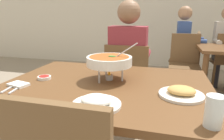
# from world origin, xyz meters

# --- Properties ---
(dining_table_main) EXTENTS (1.30, 0.98, 0.75)m
(dining_table_main) POSITION_xyz_m (0.00, 0.00, 0.65)
(dining_table_main) COLOR brown
(dining_table_main) RESTS_ON ground_plane
(chair_diner_main) EXTENTS (0.44, 0.44, 0.90)m
(chair_diner_main) POSITION_xyz_m (-0.00, 0.78, 0.51)
(chair_diner_main) COLOR brown
(chair_diner_main) RESTS_ON ground_plane
(diner_main) EXTENTS (0.40, 0.45, 1.31)m
(diner_main) POSITION_xyz_m (0.00, 0.81, 0.75)
(diner_main) COLOR #2D2D38
(diner_main) RESTS_ON ground_plane
(curry_bowl) EXTENTS (0.33, 0.30, 0.26)m
(curry_bowl) POSITION_xyz_m (-0.00, 0.08, 0.88)
(curry_bowl) COLOR silver
(curry_bowl) RESTS_ON dining_table_main
(rice_plate) EXTENTS (0.24, 0.24, 0.06)m
(rice_plate) POSITION_xyz_m (0.05, -0.33, 0.77)
(rice_plate) COLOR white
(rice_plate) RESTS_ON dining_table_main
(appetizer_plate) EXTENTS (0.24, 0.24, 0.06)m
(appetizer_plate) POSITION_xyz_m (0.45, -0.10, 0.77)
(appetizer_plate) COLOR white
(appetizer_plate) RESTS_ON dining_table_main
(sauce_dish) EXTENTS (0.09, 0.09, 0.02)m
(sauce_dish) POSITION_xyz_m (-0.43, -0.02, 0.76)
(sauce_dish) COLOR white
(sauce_dish) RESTS_ON dining_table_main
(napkin_folded) EXTENTS (0.14, 0.11, 0.02)m
(napkin_folded) POSITION_xyz_m (-0.51, -0.18, 0.76)
(napkin_folded) COLOR white
(napkin_folded) RESTS_ON dining_table_main
(fork_utensil) EXTENTS (0.03, 0.17, 0.01)m
(fork_utensil) POSITION_xyz_m (-0.53, -0.23, 0.75)
(fork_utensil) COLOR silver
(fork_utensil) RESTS_ON dining_table_main
(spoon_utensil) EXTENTS (0.04, 0.17, 0.01)m
(spoon_utensil) POSITION_xyz_m (-0.48, -0.23, 0.75)
(spoon_utensil) COLOR silver
(spoon_utensil) RESTS_ON dining_table_main
(drink_glass) EXTENTS (0.07, 0.07, 0.13)m
(drink_glass) POSITION_xyz_m (0.55, -0.39, 0.81)
(drink_glass) COLOR silver
(drink_glass) RESTS_ON dining_table_main
(chair_bg_left) EXTENTS (0.50, 0.50, 0.90)m
(chair_bg_left) POSITION_xyz_m (0.76, 2.40, 0.51)
(chair_bg_left) COLOR brown
(chair_bg_left) RESTS_ON ground_plane
(chair_bg_corner) EXTENTS (0.45, 0.45, 0.90)m
(chair_bg_corner) POSITION_xyz_m (0.64, 1.99, 0.51)
(chair_bg_corner) COLOR brown
(chair_bg_corner) RESTS_ON ground_plane
(patron_bg_left) EXTENTS (0.45, 0.40, 1.31)m
(patron_bg_left) POSITION_xyz_m (0.66, 2.37, 0.75)
(patron_bg_left) COLOR #2D2D38
(patron_bg_left) RESTS_ON ground_plane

